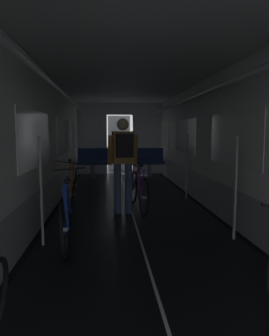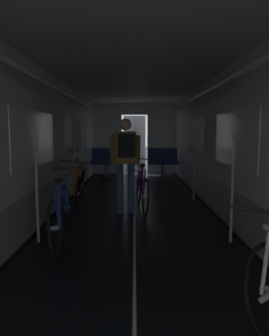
{
  "view_description": "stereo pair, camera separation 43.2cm",
  "coord_description": "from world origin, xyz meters",
  "px_view_note": "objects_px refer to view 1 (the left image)",
  "views": [
    {
      "loc": [
        -0.43,
        -1.88,
        1.44
      ],
      "look_at": [
        0.0,
        3.09,
        0.87
      ],
      "focal_mm": 33.44,
      "sensor_mm": 36.0,
      "label": 1
    },
    {
      "loc": [
        0.0,
        -1.9,
        1.44
      ],
      "look_at": [
        0.0,
        3.09,
        0.87
      ],
      "focal_mm": 33.44,
      "sensor_mm": 36.0,
      "label": 2
    }
  ],
  "objects_px": {
    "bench_seat_far_left": "(93,160)",
    "bicycle_blue": "(66,214)",
    "bicycle_purple_in_aisle": "(138,189)",
    "bench_seat_far_right": "(149,160)",
    "bicycle_orange": "(74,187)",
    "person_cyclist_aisle": "(123,157)"
  },
  "relations": [
    {
      "from": "bicycle_orange",
      "to": "bicycle_blue",
      "type": "relative_size",
      "value": 1.0
    },
    {
      "from": "bench_seat_far_right",
      "to": "bicycle_orange",
      "type": "relative_size",
      "value": 0.58
    },
    {
      "from": "bench_seat_far_left",
      "to": "bicycle_blue",
      "type": "bearing_deg",
      "value": -90.67
    },
    {
      "from": "bicycle_blue",
      "to": "bicycle_purple_in_aisle",
      "type": "height_order",
      "value": "bicycle_blue"
    },
    {
      "from": "bench_seat_far_left",
      "to": "person_cyclist_aisle",
      "type": "bearing_deg",
      "value": -80.58
    },
    {
      "from": "bench_seat_far_left",
      "to": "bicycle_orange",
      "type": "relative_size",
      "value": 0.58
    },
    {
      "from": "bicycle_orange",
      "to": "bicycle_purple_in_aisle",
      "type": "distance_m",
      "value": 1.3
    },
    {
      "from": "bench_seat_far_left",
      "to": "bicycle_orange",
      "type": "xyz_separation_m",
      "value": [
        -0.2,
        -3.83,
        -0.19
      ]
    },
    {
      "from": "person_cyclist_aisle",
      "to": "bench_seat_far_left",
      "type": "bearing_deg",
      "value": 99.42
    },
    {
      "from": "bench_seat_far_right",
      "to": "bicycle_blue",
      "type": "bearing_deg",
      "value": -107.49
    },
    {
      "from": "person_cyclist_aisle",
      "to": "bicycle_purple_in_aisle",
      "type": "xyz_separation_m",
      "value": [
        0.29,
        0.27,
        -0.63
      ]
    },
    {
      "from": "bench_seat_far_right",
      "to": "bicycle_orange",
      "type": "bearing_deg",
      "value": -117.57
    },
    {
      "from": "bicycle_blue",
      "to": "person_cyclist_aisle",
      "type": "height_order",
      "value": "person_cyclist_aisle"
    },
    {
      "from": "bicycle_orange",
      "to": "bicycle_blue",
      "type": "distance_m",
      "value": 2.11
    },
    {
      "from": "person_cyclist_aisle",
      "to": "bench_seat_far_right",
      "type": "bearing_deg",
      "value": 76.81
    },
    {
      "from": "bench_seat_far_right",
      "to": "person_cyclist_aisle",
      "type": "height_order",
      "value": "person_cyclist_aisle"
    },
    {
      "from": "bicycle_orange",
      "to": "bicycle_blue",
      "type": "height_order",
      "value": "bicycle_orange"
    },
    {
      "from": "bench_seat_far_left",
      "to": "bicycle_blue",
      "type": "relative_size",
      "value": 0.58
    },
    {
      "from": "bicycle_blue",
      "to": "bench_seat_far_left",
      "type": "bearing_deg",
      "value": 89.33
    },
    {
      "from": "bicycle_purple_in_aisle",
      "to": "person_cyclist_aisle",
      "type": "bearing_deg",
      "value": -137.9
    },
    {
      "from": "bicycle_purple_in_aisle",
      "to": "bench_seat_far_right",
      "type": "bearing_deg",
      "value": 79.81
    },
    {
      "from": "bench_seat_far_right",
      "to": "bicycle_purple_in_aisle",
      "type": "distance_m",
      "value": 4.3
    }
  ]
}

